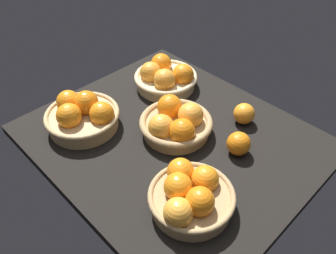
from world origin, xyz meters
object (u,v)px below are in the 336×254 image
Objects in this scene: basket_center at (176,123)px; loose_orange_back_gap at (244,114)px; loose_orange_front_gap at (239,144)px; basket_near_left at (82,115)px; basket_far_left at (165,77)px; basket_near_right at (190,195)px.

loose_orange_back_gap is at bearing 59.14° from basket_center.
loose_orange_front_gap is at bearing 20.33° from basket_center.
basket_near_left is 34.09cm from basket_far_left.
basket_center is at bearing 141.83° from basket_near_right.
loose_orange_front_gap is 1.03× the size of loose_orange_back_gap.
loose_orange_back_gap is at bearing 119.71° from loose_orange_front_gap.
basket_near_right is 3.11× the size of loose_orange_front_gap.
loose_orange_back_gap is (-10.16, 36.51, -0.86)cm from basket_near_right.
loose_orange_front_gap is at bearing 31.43° from basket_near_left.
basket_near_left is at bearing -178.13° from basket_near_right.
basket_far_left is 32.40cm from loose_orange_back_gap.
basket_near_right is 0.96× the size of basket_center.
loose_orange_back_gap is (34.61, 37.97, -1.02)cm from basket_near_left.
basket_near_right is 0.95× the size of basket_far_left.
basket_center reaches higher than loose_orange_back_gap.
loose_orange_back_gap is (32.15, 3.97, -0.71)cm from basket_far_left.
basket_far_left is (-20.55, 15.44, 0.07)cm from basket_center.
basket_near_right is 37.90cm from loose_orange_back_gap.
basket_near_left is 3.34× the size of loose_orange_front_gap.
basket_far_left is at bearing -172.96° from loose_orange_back_gap.
basket_near_right is 44.79cm from basket_near_left.
basket_near_left reaches higher than loose_orange_back_gap.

